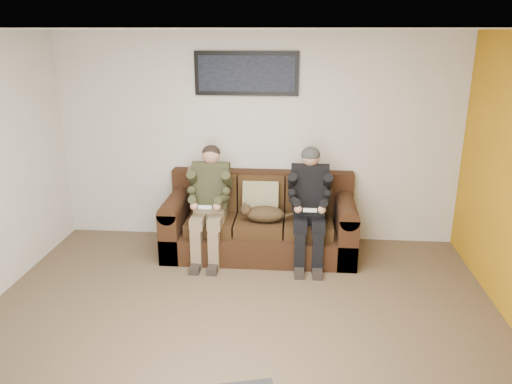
# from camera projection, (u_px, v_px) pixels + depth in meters

# --- Properties ---
(floor) EXTENTS (5.00, 5.00, 0.00)m
(floor) POSITION_uv_depth(u_px,v_px,m) (237.00, 334.00, 4.47)
(floor) COLOR brown
(floor) RESTS_ON ground
(ceiling) EXTENTS (5.00, 5.00, 0.00)m
(ceiling) POSITION_uv_depth(u_px,v_px,m) (232.00, 29.00, 3.67)
(ceiling) COLOR silver
(ceiling) RESTS_ON ground
(wall_back) EXTENTS (5.00, 0.00, 5.00)m
(wall_back) POSITION_uv_depth(u_px,v_px,m) (257.00, 139.00, 6.20)
(wall_back) COLOR beige
(wall_back) RESTS_ON ground
(wall_front) EXTENTS (5.00, 0.00, 5.00)m
(wall_front) POSITION_uv_depth(u_px,v_px,m) (163.00, 379.00, 1.94)
(wall_front) COLOR beige
(wall_front) RESTS_ON ground
(sofa) EXTENTS (2.26, 0.98, 0.92)m
(sofa) POSITION_uv_depth(u_px,v_px,m) (260.00, 223.00, 6.09)
(sofa) COLOR black
(sofa) RESTS_ON ground
(throw_pillow) EXTENTS (0.43, 0.21, 0.43)m
(throw_pillow) POSITION_uv_depth(u_px,v_px,m) (261.00, 198.00, 6.04)
(throw_pillow) COLOR #8B835B
(throw_pillow) RESTS_ON sofa
(throw_blanket) EXTENTS (0.46, 0.23, 0.08)m
(throw_blanket) POSITION_uv_depth(u_px,v_px,m) (208.00, 170.00, 6.24)
(throw_blanket) COLOR gray
(throw_blanket) RESTS_ON sofa
(person_left) EXTENTS (0.51, 0.87, 1.31)m
(person_left) POSITION_uv_depth(u_px,v_px,m) (210.00, 196.00, 5.84)
(person_left) COLOR #7D6A4E
(person_left) RESTS_ON sofa
(person_right) EXTENTS (0.51, 0.86, 1.32)m
(person_right) POSITION_uv_depth(u_px,v_px,m) (310.00, 199.00, 5.74)
(person_right) COLOR black
(person_right) RESTS_ON sofa
(cat) EXTENTS (0.66, 0.26, 0.24)m
(cat) POSITION_uv_depth(u_px,v_px,m) (263.00, 214.00, 5.82)
(cat) COLOR #4B361D
(cat) RESTS_ON sofa
(framed_poster) EXTENTS (1.25, 0.05, 0.52)m
(framed_poster) POSITION_uv_depth(u_px,v_px,m) (246.00, 73.00, 5.93)
(framed_poster) COLOR black
(framed_poster) RESTS_ON wall_back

